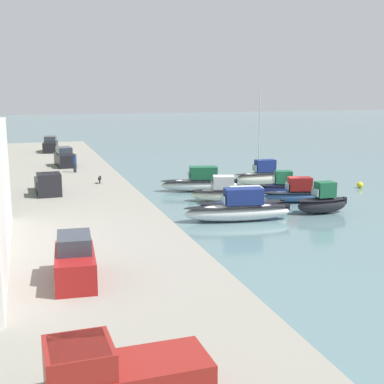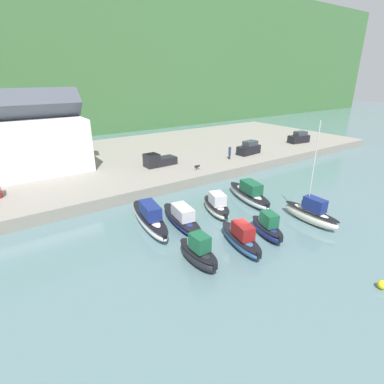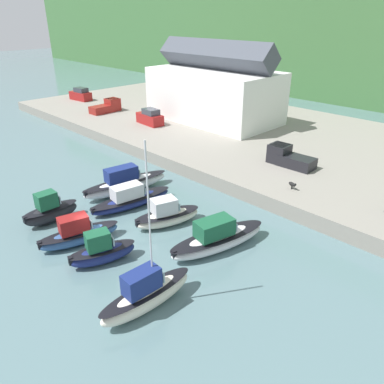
# 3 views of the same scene
# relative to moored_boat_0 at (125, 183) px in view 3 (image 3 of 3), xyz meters

# --- Properties ---
(ground_plane) EXTENTS (320.00, 320.00, 0.00)m
(ground_plane) POSITION_rel_moored_boat_0_xyz_m (6.00, -6.48, -0.93)
(ground_plane) COLOR slate
(quay_promenade) EXTENTS (92.63, 30.75, 1.35)m
(quay_promenade) POSITION_rel_moored_boat_0_xyz_m (6.00, 21.74, -0.26)
(quay_promenade) COLOR gray
(quay_promenade) RESTS_ON ground_plane
(harbor_clubhouse) EXTENTS (18.35, 9.98, 10.82)m
(harbor_clubhouse) POSITION_rel_moored_boat_0_xyz_m (-8.58, 21.68, 4.42)
(harbor_clubhouse) COLOR white
(harbor_clubhouse) RESTS_ON quay_promenade
(moored_boat_0) EXTENTS (3.04, 8.73, 2.57)m
(moored_boat_0) POSITION_rel_moored_boat_0_xyz_m (0.00, 0.00, 0.00)
(moored_boat_0) COLOR silver
(moored_boat_0) RESTS_ON ground_plane
(moored_boat_1) EXTENTS (2.92, 7.82, 2.11)m
(moored_boat_1) POSITION_rel_moored_boat_0_xyz_m (2.72, -1.43, -0.19)
(moored_boat_1) COLOR navy
(moored_boat_1) RESTS_ON ground_plane
(moored_boat_2) EXTENTS (3.38, 5.73, 2.33)m
(moored_boat_2) POSITION_rel_moored_boat_0_xyz_m (7.24, -1.22, -0.10)
(moored_boat_2) COLOR white
(moored_boat_2) RESTS_ON ground_plane
(moored_boat_3) EXTENTS (3.69, 8.07, 2.46)m
(moored_boat_3) POSITION_rel_moored_boat_0_xyz_m (12.34, -0.92, -0.04)
(moored_boat_3) COLOR silver
(moored_boat_3) RESTS_ON ground_plane
(moored_boat_4) EXTENTS (1.60, 4.48, 2.62)m
(moored_boat_4) POSITION_rel_moored_boat_0_xyz_m (0.28, -7.52, 0.03)
(moored_boat_4) COLOR black
(moored_boat_4) RESTS_ON ground_plane
(moored_boat_5) EXTENTS (2.94, 6.14, 2.28)m
(moored_boat_5) POSITION_rel_moored_boat_0_xyz_m (4.71, -7.58, -0.12)
(moored_boat_5) COLOR #33568E
(moored_boat_5) RESTS_ON ground_plane
(moored_boat_6) EXTENTS (2.72, 4.78, 2.38)m
(moored_boat_6) POSITION_rel_moored_boat_0_xyz_m (7.91, -7.62, -0.08)
(moored_boat_6) COLOR navy
(moored_boat_6) RESTS_ON ground_plane
(moored_boat_7) EXTENTS (1.67, 6.19, 9.96)m
(moored_boat_7) POSITION_rel_moored_boat_0_xyz_m (13.49, -8.25, 0.08)
(moored_boat_7) COLOR white
(moored_boat_7) RESTS_ON ground_plane
(parked_car_1) EXTENTS (4.39, 2.30, 2.16)m
(parked_car_1) POSITION_rel_moored_boat_0_xyz_m (-33.97, 14.97, 1.33)
(parked_car_1) COLOR maroon
(parked_car_1) RESTS_ON quay_promenade
(parked_car_2) EXTENTS (4.32, 2.10, 2.16)m
(parked_car_2) POSITION_rel_moored_boat_0_xyz_m (-13.10, 13.66, 1.33)
(parked_car_2) COLOR maroon
(parked_car_2) RESTS_ON quay_promenade
(pickup_truck_0) EXTENTS (4.79, 2.11, 1.90)m
(pickup_truck_0) POSITION_rel_moored_boat_0_xyz_m (8.59, 13.87, 1.23)
(pickup_truck_0) COLOR black
(pickup_truck_0) RESTS_ON quay_promenade
(pickup_truck_1) EXTENTS (2.08, 4.77, 1.90)m
(pickup_truck_1) POSITION_rel_moored_boat_0_xyz_m (-23.34, 13.51, 1.23)
(pickup_truck_1) COLOR maroon
(pickup_truck_1) RESTS_ON quay_promenade
(dog_on_quay) EXTENTS (0.88, 0.50, 0.68)m
(dog_on_quay) POSITION_rel_moored_boat_0_xyz_m (12.15, 9.07, 0.87)
(dog_on_quay) COLOR black
(dog_on_quay) RESTS_ON quay_promenade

